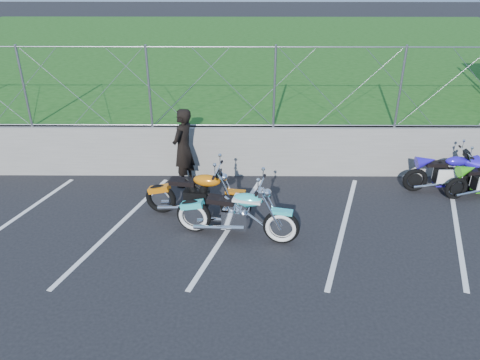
{
  "coord_description": "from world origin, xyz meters",
  "views": [
    {
      "loc": [
        0.25,
        -7.46,
        5.34
      ],
      "look_at": [
        0.19,
        1.3,
        0.93
      ],
      "focal_mm": 35.0,
      "sensor_mm": 36.0,
      "label": 1
    }
  ],
  "objects_px": {
    "person_standing": "(183,148)",
    "cruiser_turquoise": "(238,215)",
    "naked_orange": "(199,196)",
    "sportbike_blue": "(447,174)"
  },
  "relations": [
    {
      "from": "person_standing",
      "to": "cruiser_turquoise",
      "type": "bearing_deg",
      "value": 53.41
    },
    {
      "from": "cruiser_turquoise",
      "to": "naked_orange",
      "type": "distance_m",
      "value": 1.19
    },
    {
      "from": "cruiser_turquoise",
      "to": "person_standing",
      "type": "bearing_deg",
      "value": 133.13
    },
    {
      "from": "naked_orange",
      "to": "sportbike_blue",
      "type": "distance_m",
      "value": 5.94
    },
    {
      "from": "cruiser_turquoise",
      "to": "person_standing",
      "type": "xyz_separation_m",
      "value": [
        -1.34,
        2.33,
        0.47
      ]
    },
    {
      "from": "naked_orange",
      "to": "sportbike_blue",
      "type": "bearing_deg",
      "value": 21.65
    },
    {
      "from": "naked_orange",
      "to": "person_standing",
      "type": "relative_size",
      "value": 1.2
    },
    {
      "from": "cruiser_turquoise",
      "to": "sportbike_blue",
      "type": "distance_m",
      "value": 5.36
    },
    {
      "from": "cruiser_turquoise",
      "to": "naked_orange",
      "type": "xyz_separation_m",
      "value": [
        -0.86,
        0.82,
        -0.0
      ]
    },
    {
      "from": "naked_orange",
      "to": "person_standing",
      "type": "bearing_deg",
      "value": 117.77
    }
  ]
}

